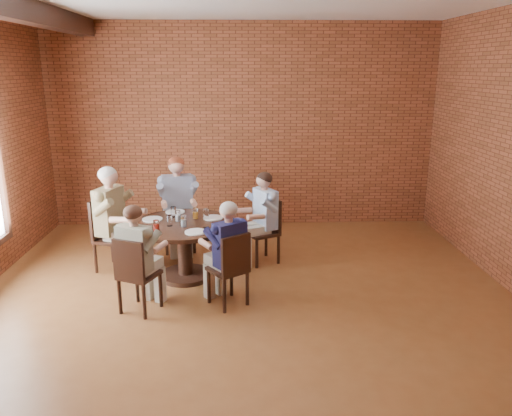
{
  "coord_description": "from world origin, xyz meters",
  "views": [
    {
      "loc": [
        -0.06,
        -4.99,
        2.65
      ],
      "look_at": [
        0.14,
        1.0,
        0.97
      ],
      "focal_mm": 35.0,
      "sensor_mm": 36.0,
      "label": 1
    }
  ],
  "objects_px": {
    "chair_d": "(135,273)",
    "diner_c": "(114,219)",
    "diner_d": "(138,259)",
    "chair_e": "(231,267)",
    "diner_a": "(262,218)",
    "chair_b": "(178,214)",
    "diner_b": "(178,205)",
    "chair_c": "(109,232)",
    "smartphone": "(208,228)",
    "dining_table": "(184,239)",
    "chair_a": "(267,227)",
    "diner_e": "(227,254)"
  },
  "relations": [
    {
      "from": "dining_table",
      "to": "chair_a",
      "type": "bearing_deg",
      "value": 26.94
    },
    {
      "from": "diner_a",
      "to": "smartphone",
      "type": "height_order",
      "value": "diner_a"
    },
    {
      "from": "chair_b",
      "to": "diner_d",
      "type": "relative_size",
      "value": 0.79
    },
    {
      "from": "diner_a",
      "to": "chair_a",
      "type": "bearing_deg",
      "value": 90.0
    },
    {
      "from": "diner_d",
      "to": "chair_e",
      "type": "bearing_deg",
      "value": -152.03
    },
    {
      "from": "chair_a",
      "to": "diner_d",
      "type": "height_order",
      "value": "diner_d"
    },
    {
      "from": "chair_b",
      "to": "diner_d",
      "type": "distance_m",
      "value": 2.07
    },
    {
      "from": "diner_e",
      "to": "diner_c",
      "type": "bearing_deg",
      "value": -71.91
    },
    {
      "from": "dining_table",
      "to": "chair_a",
      "type": "height_order",
      "value": "chair_a"
    },
    {
      "from": "diner_b",
      "to": "chair_e",
      "type": "xyz_separation_m",
      "value": [
        0.81,
        -1.9,
        -0.22
      ]
    },
    {
      "from": "chair_b",
      "to": "diner_c",
      "type": "xyz_separation_m",
      "value": [
        -0.74,
        -0.83,
        0.18
      ]
    },
    {
      "from": "chair_c",
      "to": "chair_d",
      "type": "relative_size",
      "value": 1.11
    },
    {
      "from": "diner_b",
      "to": "smartphone",
      "type": "height_order",
      "value": "diner_b"
    },
    {
      "from": "diner_b",
      "to": "chair_c",
      "type": "xyz_separation_m",
      "value": [
        -0.85,
        -0.7,
        -0.18
      ]
    },
    {
      "from": "dining_table",
      "to": "diner_b",
      "type": "xyz_separation_m",
      "value": [
        -0.2,
        1.06,
        0.18
      ]
    },
    {
      "from": "diner_a",
      "to": "chair_c",
      "type": "distance_m",
      "value": 2.08
    },
    {
      "from": "chair_c",
      "to": "diner_e",
      "type": "distance_m",
      "value": 1.99
    },
    {
      "from": "diner_d",
      "to": "chair_e",
      "type": "distance_m",
      "value": 1.04
    },
    {
      "from": "dining_table",
      "to": "diner_c",
      "type": "distance_m",
      "value": 1.03
    },
    {
      "from": "chair_d",
      "to": "chair_e",
      "type": "bearing_deg",
      "value": -148.56
    },
    {
      "from": "chair_a",
      "to": "chair_e",
      "type": "bearing_deg",
      "value": -45.77
    },
    {
      "from": "diner_d",
      "to": "smartphone",
      "type": "distance_m",
      "value": 0.99
    },
    {
      "from": "dining_table",
      "to": "diner_d",
      "type": "distance_m",
      "value": 1.0
    },
    {
      "from": "chair_a",
      "to": "chair_b",
      "type": "height_order",
      "value": "chair_b"
    },
    {
      "from": "diner_c",
      "to": "diner_e",
      "type": "relative_size",
      "value": 1.14
    },
    {
      "from": "diner_a",
      "to": "smartphone",
      "type": "xyz_separation_m",
      "value": [
        -0.7,
        -0.78,
        0.11
      ]
    },
    {
      "from": "diner_a",
      "to": "chair_c",
      "type": "relative_size",
      "value": 1.31
    },
    {
      "from": "diner_a",
      "to": "diner_b",
      "type": "bearing_deg",
      "value": -140.86
    },
    {
      "from": "diner_b",
      "to": "smartphone",
      "type": "xyz_separation_m",
      "value": [
        0.52,
        -1.32,
        0.05
      ]
    },
    {
      "from": "diner_a",
      "to": "diner_e",
      "type": "bearing_deg",
      "value": -45.92
    },
    {
      "from": "diner_b",
      "to": "diner_c",
      "type": "height_order",
      "value": "diner_c"
    },
    {
      "from": "diner_a",
      "to": "diner_c",
      "type": "distance_m",
      "value": 1.99
    },
    {
      "from": "chair_a",
      "to": "chair_d",
      "type": "distance_m",
      "value": 2.17
    },
    {
      "from": "chair_c",
      "to": "diner_d",
      "type": "xyz_separation_m",
      "value": [
        0.64,
        -1.26,
        0.09
      ]
    },
    {
      "from": "diner_c",
      "to": "smartphone",
      "type": "distance_m",
      "value": 1.41
    },
    {
      "from": "diner_a",
      "to": "chair_b",
      "type": "height_order",
      "value": "diner_a"
    },
    {
      "from": "chair_b",
      "to": "diner_e",
      "type": "relative_size",
      "value": 0.79
    },
    {
      "from": "diner_d",
      "to": "chair_e",
      "type": "relative_size",
      "value": 1.41
    },
    {
      "from": "chair_c",
      "to": "diner_d",
      "type": "distance_m",
      "value": 1.42
    },
    {
      "from": "chair_e",
      "to": "smartphone",
      "type": "relative_size",
      "value": 6.04
    },
    {
      "from": "diner_a",
      "to": "chair_e",
      "type": "distance_m",
      "value": 1.43
    },
    {
      "from": "chair_d",
      "to": "chair_e",
      "type": "height_order",
      "value": "chair_d"
    },
    {
      "from": "diner_a",
      "to": "chair_e",
      "type": "height_order",
      "value": "diner_a"
    },
    {
      "from": "chair_c",
      "to": "chair_e",
      "type": "relative_size",
      "value": 1.11
    },
    {
      "from": "chair_d",
      "to": "chair_e",
      "type": "distance_m",
      "value": 1.06
    },
    {
      "from": "dining_table",
      "to": "smartphone",
      "type": "distance_m",
      "value": 0.47
    },
    {
      "from": "chair_d",
      "to": "diner_c",
      "type": "bearing_deg",
      "value": -43.89
    },
    {
      "from": "diner_b",
      "to": "smartphone",
      "type": "relative_size",
      "value": 9.63
    },
    {
      "from": "chair_a",
      "to": "diner_e",
      "type": "bearing_deg",
      "value": -48.12
    },
    {
      "from": "diner_b",
      "to": "chair_e",
      "type": "relative_size",
      "value": 1.59
    }
  ]
}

